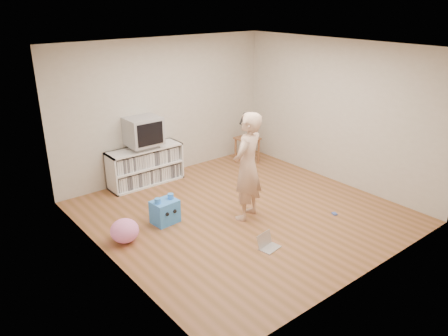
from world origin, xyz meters
name	(u,v)px	position (x,y,z in m)	size (l,w,h in m)	color
ground	(242,212)	(0.00, 0.00, 0.00)	(4.50, 4.50, 0.00)	brown
walls	(243,136)	(0.00, 0.00, 1.30)	(4.52, 4.52, 2.60)	#BBB3A4
ceiling	(245,47)	(0.00, 0.00, 2.60)	(4.50, 4.50, 0.01)	white
media_unit	(145,165)	(-0.62, 2.04, 0.35)	(1.40, 0.45, 0.70)	white
dvd_deck	(144,146)	(-0.62, 2.02, 0.73)	(0.45, 0.35, 0.07)	gray
crt_tv	(143,131)	(-0.62, 2.02, 1.02)	(0.60, 0.53, 0.50)	#9D9DA2
side_table	(247,144)	(1.57, 1.65, 0.42)	(0.42, 0.42, 0.55)	brown
table_lamp	(248,119)	(1.57, 1.65, 0.94)	(0.34, 0.34, 0.52)	#333333
person	(247,167)	(-0.05, -0.16, 0.85)	(0.62, 0.41, 1.70)	#D4AC91
laptop	(267,244)	(-0.43, -1.02, 0.05)	(0.32, 0.28, 0.20)	silver
playing_cards	(335,214)	(1.11, -0.99, 0.01)	(0.07, 0.09, 0.02)	#425BB1
plush_blue	(165,211)	(-1.15, 0.49, 0.19)	(0.41, 0.36, 0.45)	#3488FD
plush_pink	(125,231)	(-1.89, 0.37, 0.17)	(0.41, 0.41, 0.34)	#F982CC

